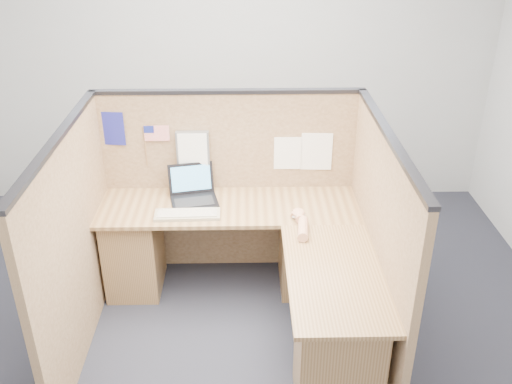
{
  "coord_description": "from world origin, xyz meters",
  "views": [
    {
      "loc": [
        0.13,
        -3.08,
        2.81
      ],
      "look_at": [
        0.2,
        0.5,
        0.93
      ],
      "focal_mm": 40.0,
      "sensor_mm": 36.0,
      "label": 1
    }
  ],
  "objects_px": {
    "mouse": "(298,216)",
    "l_desk": "(254,272)",
    "laptop": "(195,192)",
    "keyboard": "(187,214)"
  },
  "relations": [
    {
      "from": "l_desk",
      "to": "mouse",
      "type": "distance_m",
      "value": 0.52
    },
    {
      "from": "mouse",
      "to": "l_desk",
      "type": "bearing_deg",
      "value": -149.46
    },
    {
      "from": "laptop",
      "to": "mouse",
      "type": "relative_size",
      "value": 3.7
    },
    {
      "from": "laptop",
      "to": "mouse",
      "type": "distance_m",
      "value": 0.83
    },
    {
      "from": "l_desk",
      "to": "keyboard",
      "type": "distance_m",
      "value": 0.64
    },
    {
      "from": "keyboard",
      "to": "mouse",
      "type": "height_order",
      "value": "mouse"
    },
    {
      "from": "laptop",
      "to": "mouse",
      "type": "xyz_separation_m",
      "value": [
        0.77,
        -0.31,
        -0.04
      ]
    },
    {
      "from": "l_desk",
      "to": "mouse",
      "type": "xyz_separation_m",
      "value": [
        0.32,
        0.19,
        0.36
      ]
    },
    {
      "from": "keyboard",
      "to": "mouse",
      "type": "distance_m",
      "value": 0.81
    },
    {
      "from": "keyboard",
      "to": "mouse",
      "type": "xyz_separation_m",
      "value": [
        0.8,
        -0.05,
        0.01
      ]
    }
  ]
}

